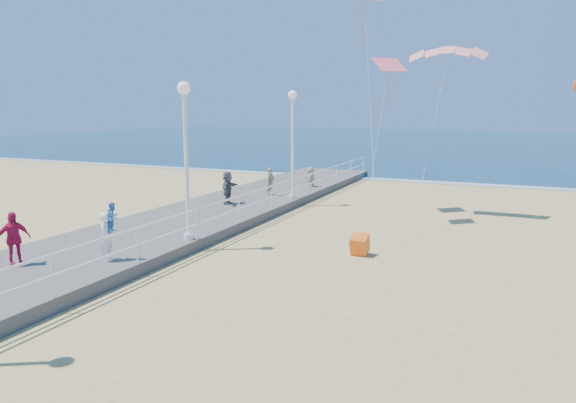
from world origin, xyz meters
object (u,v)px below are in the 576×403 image
at_px(lamp_post_far, 293,133).
at_px(spectator_5, 228,188).
at_px(spectator_6, 270,182).
at_px(lamp_post_mid, 186,144).
at_px(woman_holding_toddler, 107,237).
at_px(toddler_held, 113,217).
at_px(beach_walker_c, 311,180).
at_px(box_kite, 360,246).
at_px(spectator_3, 13,239).

xyz_separation_m(lamp_post_far, spectator_5, (-2.17, -2.65, -2.48)).
height_order(lamp_post_far, spectator_6, lamp_post_far).
xyz_separation_m(lamp_post_mid, woman_holding_toddler, (-0.72, -3.09, -2.54)).
relative_size(lamp_post_far, toddler_held, 5.95).
bearing_deg(spectator_5, woman_holding_toddler, -178.04).
bearing_deg(beach_walker_c, woman_holding_toddler, -12.48).
height_order(spectator_6, box_kite, spectator_6).
height_order(lamp_post_mid, woman_holding_toddler, lamp_post_mid).
bearing_deg(lamp_post_mid, woman_holding_toddler, -103.17).
bearing_deg(toddler_held, lamp_post_mid, -26.59).
distance_m(spectator_5, box_kite, 8.99).
bearing_deg(lamp_post_far, spectator_5, -129.32).
height_order(spectator_5, beach_walker_c, spectator_5).
bearing_deg(beach_walker_c, spectator_3, -19.27).
relative_size(toddler_held, spectator_3, 0.57).
bearing_deg(toddler_held, spectator_6, -11.72).
bearing_deg(lamp_post_far, spectator_3, -101.82).
xyz_separation_m(woman_holding_toddler, beach_walker_c, (0.11, 16.17, -0.35)).
bearing_deg(box_kite, toddler_held, -143.02).
bearing_deg(spectator_6, box_kite, -127.11).
bearing_deg(spectator_5, spectator_3, 169.77).
distance_m(lamp_post_far, woman_holding_toddler, 12.38).
xyz_separation_m(lamp_post_mid, toddler_held, (-0.57, -2.94, -1.96)).
height_order(spectator_5, box_kite, spectator_5).
relative_size(lamp_post_mid, beach_walker_c, 3.44).
xyz_separation_m(lamp_post_far, spectator_3, (-2.83, -13.52, -2.48)).
xyz_separation_m(spectator_5, beach_walker_c, (1.56, 6.73, -0.40)).
bearing_deg(lamp_post_far, toddler_held, -92.75).
relative_size(lamp_post_far, box_kite, 8.87).
bearing_deg(woman_holding_toddler, box_kite, -67.47).
distance_m(spectator_3, spectator_5, 10.88).
bearing_deg(lamp_post_far, spectator_6, 165.52).
distance_m(spectator_3, spectator_6, 13.95).
height_order(lamp_post_mid, spectator_6, lamp_post_mid).
relative_size(spectator_3, beach_walker_c, 1.01).
distance_m(lamp_post_mid, woman_holding_toddler, 4.06).
distance_m(lamp_post_far, box_kite, 9.67).
xyz_separation_m(toddler_held, spectator_3, (-2.26, -1.57, -0.52)).
bearing_deg(spectator_3, woman_holding_toddler, -33.89).
bearing_deg(spectator_3, beach_walker_c, 14.88).
xyz_separation_m(spectator_3, spectator_6, (1.43, 13.88, -0.06)).
bearing_deg(woman_holding_toddler, toddler_held, -60.56).
distance_m(spectator_3, beach_walker_c, 17.74).
xyz_separation_m(lamp_post_mid, spectator_5, (-2.17, 6.35, -2.48)).
relative_size(lamp_post_mid, spectator_3, 3.41).
xyz_separation_m(woman_holding_toddler, spectator_5, (-1.45, 9.44, 0.05)).
relative_size(lamp_post_far, spectator_3, 3.41).
bearing_deg(spectator_6, spectator_3, -175.68).
bearing_deg(spectator_3, toddler_held, -33.06).
bearing_deg(spectator_3, spectator_5, 18.60).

